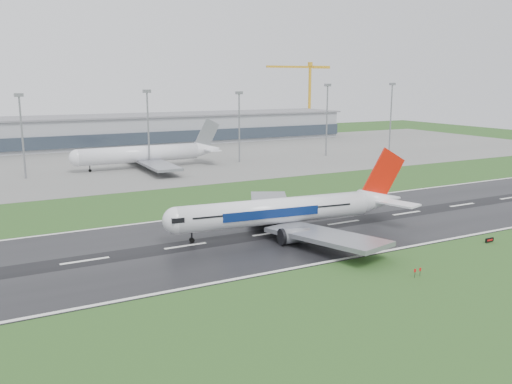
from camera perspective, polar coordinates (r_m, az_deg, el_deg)
ground at (r=130.27m, az=9.24°, el=-3.24°), size 520.00×520.00×0.00m
runway at (r=130.26m, az=9.25°, el=-3.22°), size 400.00×45.00×0.10m
apron at (r=240.04m, az=-9.01°, el=3.56°), size 400.00×130.00×0.08m
terminal at (r=296.30m, az=-12.86°, el=6.37°), size 240.00×36.00×15.00m
main_airliner at (r=119.13m, az=3.81°, el=-0.25°), size 63.50×61.08×17.05m
parked_airliner at (r=213.32m, az=-11.61°, el=4.89°), size 61.24×57.07×17.83m
tower_crane at (r=359.91m, az=5.69°, el=9.90°), size 46.13×5.47×45.38m
runway_sign at (r=123.02m, az=23.49°, el=-4.71°), size 2.30×0.73×1.04m
floodmast_1 at (r=201.58m, az=-23.50°, el=5.23°), size 0.64×0.64×28.05m
floodmast_2 at (r=209.58m, az=-11.33°, el=6.30°), size 0.64×0.64×28.98m
floodmast_3 at (r=223.60m, az=-1.78°, el=6.71°), size 0.64×0.64×28.01m
floodmast_4 at (r=245.88m, az=7.51°, el=7.42°), size 0.64×0.64×31.01m
floodmast_5 at (r=269.17m, az=14.08°, el=7.56°), size 0.64×0.64×31.38m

